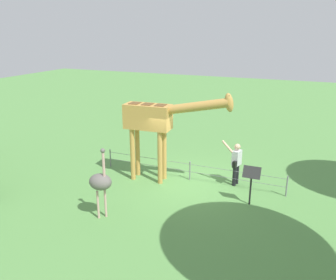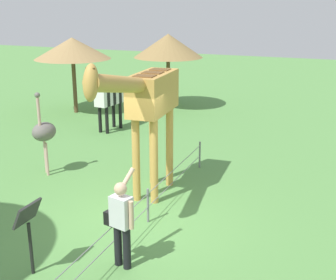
# 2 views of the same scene
# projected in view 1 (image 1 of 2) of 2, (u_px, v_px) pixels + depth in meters

# --- Properties ---
(ground_plane) EXTENTS (60.00, 60.00, 0.00)m
(ground_plane) POSITION_uv_depth(u_px,v_px,m) (188.00, 182.00, 13.06)
(ground_plane) COLOR #568E47
(giraffe) EXTENTS (3.99, 0.79, 3.51)m
(giraffe) POSITION_uv_depth(u_px,v_px,m) (157.00, 121.00, 12.53)
(giraffe) COLOR #C69347
(giraffe) RESTS_ON ground_plane
(visitor) EXTENTS (0.74, 0.59, 1.67)m
(visitor) POSITION_uv_depth(u_px,v_px,m) (236.00, 162.00, 12.58)
(visitor) COLOR black
(visitor) RESTS_ON ground_plane
(ostrich) EXTENTS (0.70, 0.56, 2.25)m
(ostrich) POSITION_uv_depth(u_px,v_px,m) (101.00, 182.00, 10.26)
(ostrich) COLOR #CC9E93
(ostrich) RESTS_ON ground_plane
(info_sign) EXTENTS (0.56, 0.21, 1.32)m
(info_sign) POSITION_uv_depth(u_px,v_px,m) (251.00, 178.00, 11.12)
(info_sign) COLOR black
(info_sign) RESTS_ON ground_plane
(wire_fence) EXTENTS (7.05, 0.05, 0.75)m
(wire_fence) POSITION_uv_depth(u_px,v_px,m) (190.00, 170.00, 13.13)
(wire_fence) COLOR slate
(wire_fence) RESTS_ON ground_plane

